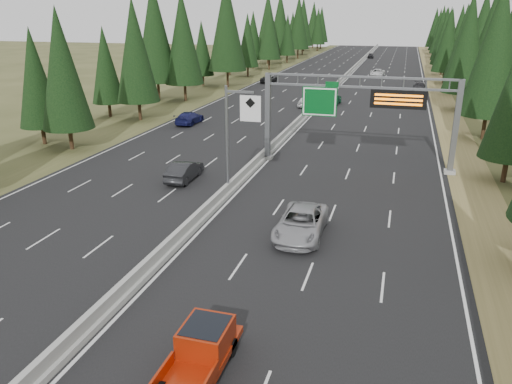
# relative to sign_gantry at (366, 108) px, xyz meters

# --- Properties ---
(road) EXTENTS (32.00, 260.00, 0.08)m
(road) POSITION_rel_sign_gantry_xyz_m (-8.92, 45.12, -5.23)
(road) COLOR black
(road) RESTS_ON ground
(shoulder_right) EXTENTS (3.60, 260.00, 0.06)m
(shoulder_right) POSITION_rel_sign_gantry_xyz_m (8.88, 45.12, -5.24)
(shoulder_right) COLOR olive
(shoulder_right) RESTS_ON ground
(shoulder_left) EXTENTS (3.60, 260.00, 0.06)m
(shoulder_left) POSITION_rel_sign_gantry_xyz_m (-26.72, 45.12, -5.24)
(shoulder_left) COLOR #3C421F
(shoulder_left) RESTS_ON ground
(median_barrier) EXTENTS (0.70, 260.00, 0.85)m
(median_barrier) POSITION_rel_sign_gantry_xyz_m (-8.92, 45.12, -4.85)
(median_barrier) COLOR gray
(median_barrier) RESTS_ON road
(sign_gantry) EXTENTS (16.75, 0.98, 7.80)m
(sign_gantry) POSITION_rel_sign_gantry_xyz_m (0.00, 0.00, 0.00)
(sign_gantry) COLOR slate
(sign_gantry) RESTS_ON road
(hov_sign_pole) EXTENTS (2.80, 0.50, 8.00)m
(hov_sign_pole) POSITION_rel_sign_gantry_xyz_m (-8.33, -9.92, -0.54)
(hov_sign_pole) COLOR slate
(hov_sign_pole) RESTS_ON road
(tree_row_right) EXTENTS (11.74, 242.80, 18.76)m
(tree_row_right) POSITION_rel_sign_gantry_xyz_m (13.26, 30.24, 3.60)
(tree_row_right) COLOR black
(tree_row_right) RESTS_ON ground
(tree_row_left) EXTENTS (12.47, 238.91, 18.99)m
(tree_row_left) POSITION_rel_sign_gantry_xyz_m (-30.69, 43.73, 3.90)
(tree_row_left) COLOR black
(tree_row_left) RESTS_ON ground
(silver_minivan) EXTENTS (2.77, 5.94, 1.64)m
(silver_minivan) POSITION_rel_sign_gantry_xyz_m (-2.25, -15.58, -4.37)
(silver_minivan) COLOR #98989D
(silver_minivan) RESTS_ON road
(red_pickup) EXTENTS (1.84, 5.15, 1.68)m
(red_pickup) POSITION_rel_sign_gantry_xyz_m (-3.41, -28.47, -4.26)
(red_pickup) COLOR black
(red_pickup) RESTS_ON road
(car_ahead_green) EXTENTS (1.94, 4.18, 1.39)m
(car_ahead_green) POSITION_rel_sign_gantry_xyz_m (-6.79, 31.35, -4.50)
(car_ahead_green) COLOR #145A35
(car_ahead_green) RESTS_ON road
(car_ahead_dkred) EXTENTS (1.77, 4.36, 1.41)m
(car_ahead_dkred) POSITION_rel_sign_gantry_xyz_m (5.58, 40.04, -4.49)
(car_ahead_dkred) COLOR #57130C
(car_ahead_dkred) RESTS_ON road
(car_ahead_dkgrey) EXTENTS (2.09, 5.07, 1.47)m
(car_ahead_dkgrey) POSITION_rel_sign_gantry_xyz_m (5.58, 48.44, -4.46)
(car_ahead_dkgrey) COLOR black
(car_ahead_dkgrey) RESTS_ON road
(car_ahead_white) EXTENTS (2.98, 5.74, 1.55)m
(car_ahead_white) POSITION_rel_sign_gantry_xyz_m (-2.67, 67.97, -4.42)
(car_ahead_white) COLOR white
(car_ahead_white) RESTS_ON road
(car_ahead_far) EXTENTS (1.83, 4.30, 1.45)m
(car_ahead_far) POSITION_rel_sign_gantry_xyz_m (-7.42, 114.76, -4.46)
(car_ahead_far) COLOR black
(car_ahead_far) RESTS_ON road
(car_onc_near) EXTENTS (1.73, 4.70, 1.54)m
(car_onc_near) POSITION_rel_sign_gantry_xyz_m (-13.40, -7.70, -4.42)
(car_onc_near) COLOR black
(car_onc_near) RESTS_ON road
(car_onc_blue) EXTENTS (2.13, 5.13, 1.48)m
(car_onc_blue) POSITION_rel_sign_gantry_xyz_m (-21.71, 12.45, -4.45)
(car_onc_blue) COLOR #171A53
(car_onc_blue) RESTS_ON road
(car_onc_white) EXTENTS (1.83, 4.29, 1.45)m
(car_onc_white) POSITION_rel_sign_gantry_xyz_m (-10.42, 27.96, -4.47)
(car_onc_white) COLOR silver
(car_onc_white) RESTS_ON road
(car_onc_far) EXTENTS (2.40, 5.16, 1.43)m
(car_onc_far) POSITION_rel_sign_gantry_xyz_m (-22.33, 52.20, -4.47)
(car_onc_far) COLOR black
(car_onc_far) RESTS_ON road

